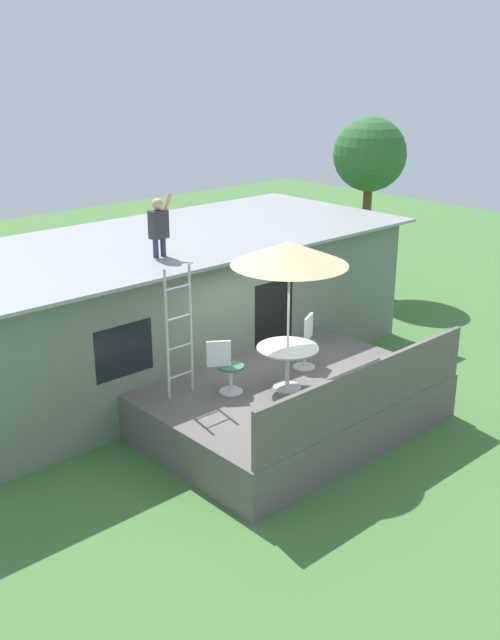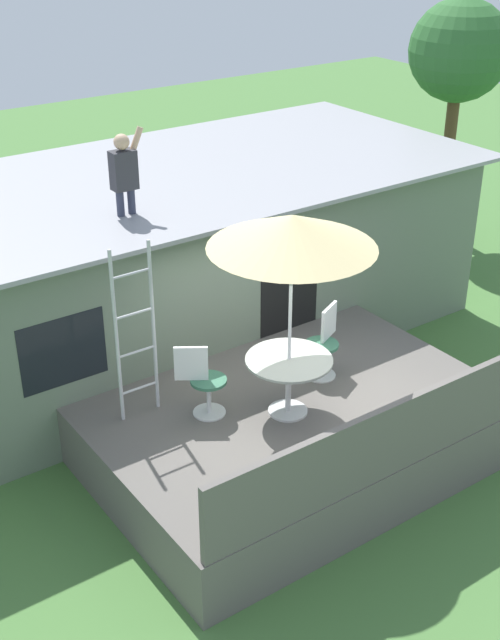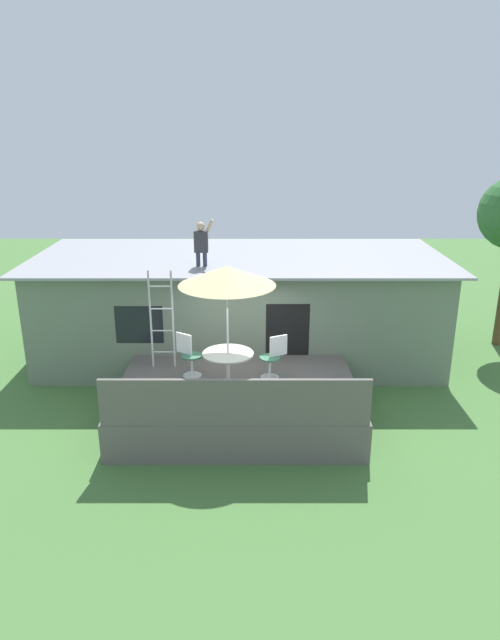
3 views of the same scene
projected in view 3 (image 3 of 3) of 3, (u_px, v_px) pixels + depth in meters
ground_plane at (239, 419)px, 12.00m from camera, size 40.00×40.00×0.00m
house at (241, 306)px, 14.95m from camera, size 10.50×4.50×2.72m
deck at (239, 402)px, 11.87m from camera, size 4.91×3.43×0.80m
deck_railing at (236, 403)px, 10.01m from camera, size 4.81×0.08×0.90m
patio_table at (229, 360)px, 11.46m from camera, size 1.04×1.04×0.74m
patio_umbrella at (228, 276)px, 10.89m from camera, size 1.90×1.90×2.54m
step_ladder at (163, 320)px, 12.26m from camera, size 0.52×0.04×2.20m
person_figure at (203, 241)px, 13.25m from camera, size 0.47×0.20×1.11m
patio_chair_left at (190, 355)px, 12.05m from camera, size 0.56×0.46×0.92m
patio_chair_right at (274, 357)px, 11.93m from camera, size 0.59×0.44×0.92m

